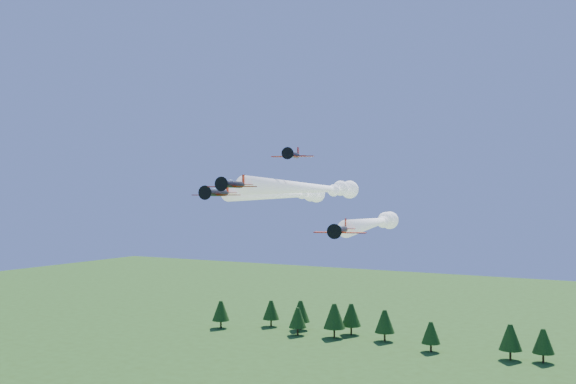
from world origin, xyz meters
The scene contains 5 objects.
plane_lead centered at (-4.71, 23.05, 46.49)m, with size 13.00×59.52×3.70m.
plane_left centered at (-13.29, 28.23, 45.53)m, with size 12.96×52.88×3.70m.
plane_right centered at (3.00, 32.23, 40.38)m, with size 15.87×53.97×3.70m.
plane_slot centered at (-0.21, 6.59, 51.26)m, with size 6.47×7.15×2.26m.
treeline centered at (-2.59, 111.23, 6.39)m, with size 175.48×18.92×11.78m.
Camera 1 is at (45.50, -77.52, 44.73)m, focal length 40.00 mm.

